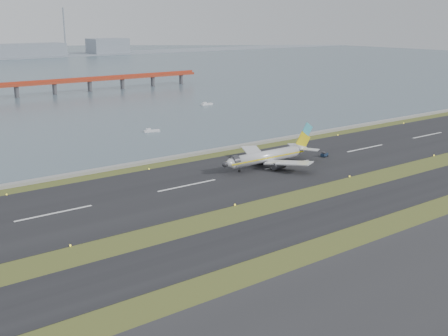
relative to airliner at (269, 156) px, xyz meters
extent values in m
plane|color=#354A1A|center=(-33.87, -32.37, -3.46)|extent=(1000.00, 1000.00, 0.00)
cube|color=black|center=(-33.87, -44.37, -3.41)|extent=(1000.00, 18.00, 0.10)
cube|color=black|center=(-33.87, -2.37, -3.41)|extent=(1000.00, 45.00, 0.10)
cube|color=gray|center=(-33.87, 27.63, -2.96)|extent=(1000.00, 2.50, 1.00)
cube|color=#A6341C|center=(-13.87, 217.63, 4.04)|extent=(260.00, 5.00, 1.60)
cube|color=#A6341C|center=(-13.87, 217.63, 5.54)|extent=(260.00, 0.40, 1.40)
cylinder|color=#4C4C51|center=(-13.87, 217.63, -0.46)|extent=(2.80, 2.80, 7.00)
cylinder|color=#4C4C51|center=(82.13, 217.63, -0.46)|extent=(2.80, 2.80, 7.00)
cube|color=gray|center=(106.13, 587.63, 4.54)|extent=(110.00, 35.00, 16.00)
cube|color=gray|center=(226.13, 587.63, 6.54)|extent=(50.00, 35.00, 20.00)
cylinder|color=gray|center=(166.13, 587.63, 26.54)|extent=(1.80, 1.80, 60.00)
cylinder|color=silver|center=(-1.50, 0.00, 0.04)|extent=(28.00, 3.80, 3.80)
cone|color=silver|center=(-17.10, 0.00, 0.04)|extent=(3.20, 3.80, 3.80)
cone|color=silver|center=(14.70, 0.00, 0.34)|extent=(5.00, 3.80, 3.80)
cube|color=yellow|center=(-1.50, -1.92, 0.04)|extent=(31.00, 0.06, 0.45)
cube|color=yellow|center=(-1.50, 1.92, 0.04)|extent=(31.00, 0.06, 0.45)
cube|color=silver|center=(0.70, -8.50, -0.66)|extent=(11.31, 15.89, 1.66)
cube|color=silver|center=(0.70, 8.50, -0.66)|extent=(11.31, 15.89, 1.66)
cylinder|color=#323237|center=(-1.00, -6.00, -1.86)|extent=(4.20, 2.10, 2.10)
cylinder|color=#323237|center=(-1.00, 6.00, -1.86)|extent=(4.20, 2.10, 2.10)
cube|color=yellow|center=(15.50, 0.00, 3.24)|extent=(6.80, 0.35, 6.85)
cube|color=#49B8D0|center=(17.40, 0.00, 6.94)|extent=(4.85, 0.37, 4.90)
cube|color=silver|center=(15.00, -3.80, 0.84)|extent=(5.64, 6.80, 0.22)
cube|color=silver|center=(15.00, 3.80, 0.84)|extent=(5.64, 6.80, 0.22)
cylinder|color=black|center=(-12.50, 0.00, -3.01)|extent=(0.80, 0.28, 0.80)
cylinder|color=black|center=(0.00, -2.80, -2.91)|extent=(1.00, 0.38, 1.00)
cylinder|color=black|center=(0.00, 2.80, -2.91)|extent=(1.00, 0.38, 1.00)
cube|color=#16263D|center=(24.13, -2.20, -2.67)|extent=(3.06, 2.13, 1.05)
cube|color=#323237|center=(23.79, -2.27, -1.97)|extent=(1.47, 1.54, 0.61)
cylinder|color=black|center=(23.34, -3.08, -3.15)|extent=(0.65, 0.39, 0.61)
cylinder|color=black|center=(23.04, -1.71, -3.15)|extent=(0.65, 0.39, 0.61)
cylinder|color=black|center=(25.22, -2.68, -3.15)|extent=(0.65, 0.39, 0.61)
cylinder|color=black|center=(24.92, -1.31, -3.15)|extent=(0.65, 0.39, 0.61)
cube|color=silver|center=(-1.99, 73.50, -3.07)|extent=(7.14, 3.69, 0.88)
cube|color=silver|center=(-3.41, 73.85, -2.29)|extent=(2.26, 1.98, 0.88)
cube|color=silver|center=(61.39, 121.93, -3.05)|extent=(7.27, 2.45, 0.93)
cube|color=silver|center=(59.84, 121.89, -2.22)|extent=(2.10, 1.70, 0.93)
camera|label=1|loc=(-120.04, -134.06, 44.11)|focal=45.00mm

